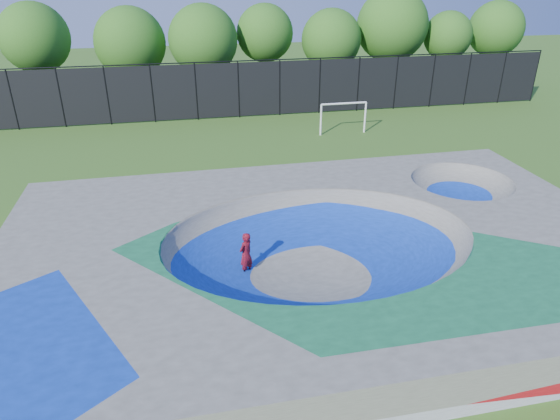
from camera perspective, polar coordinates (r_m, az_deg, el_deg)
The scene contains 7 objects.
ground at distance 18.17m, azimuth 4.35°, elevation -6.97°, with size 120.00×120.00×0.00m, color #345F1A.
skate_deck at distance 17.78m, azimuth 4.43°, elevation -4.94°, with size 22.00×14.00×1.50m, color gray.
skater at distance 17.55m, azimuth -3.93°, elevation -5.07°, with size 0.61×0.40×1.66m, color red.
skateboard at distance 17.97m, azimuth -3.86°, elevation -7.27°, with size 0.78×0.22×0.05m, color black.
soccer_goal at distance 33.12m, azimuth 7.28°, elevation 11.03°, with size 3.13×0.12×2.07m.
fence at distance 36.71m, azimuth -4.75°, elevation 13.67°, with size 48.09×0.09×4.04m.
treeline at distance 41.66m, azimuth -2.02°, elevation 19.23°, with size 50.58×6.75×8.49m.
Camera 1 is at (-4.47, -14.60, 9.86)m, focal length 32.00 mm.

